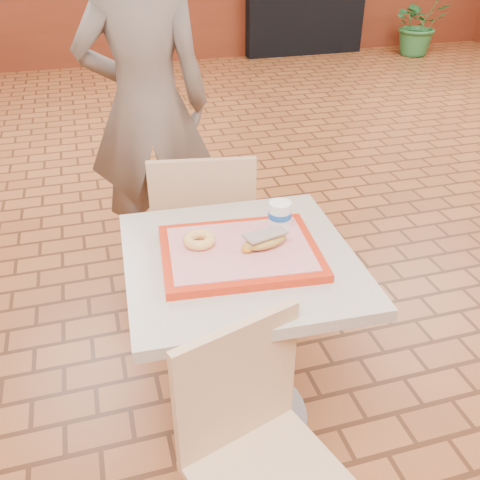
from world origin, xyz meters
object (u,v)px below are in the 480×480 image
object	(u,v)px
chair_main_front	(257,448)
ring_donut	(199,240)
serving_tray	(240,252)
long_john_donut	(264,240)
paper_cup	(280,215)
potted_plant	(420,24)
chair_main_back	(204,235)
customer	(147,107)
main_table	(240,317)

from	to	relation	value
chair_main_front	ring_donut	size ratio (longest dim) A/B	7.83
serving_tray	long_john_donut	size ratio (longest dim) A/B	2.96
paper_cup	potted_plant	world-z (taller)	paper_cup
chair_main_back	ring_donut	xyz separation A→B (m)	(-0.12, -0.52, 0.30)
long_john_donut	serving_tray	bearing A→B (deg)	171.64
paper_cup	customer	bearing A→B (deg)	103.55
main_table	serving_tray	xyz separation A→B (m)	(-0.00, -0.00, 0.26)
chair_main_front	long_john_donut	world-z (taller)	long_john_donut
ring_donut	potted_plant	size ratio (longest dim) A/B	0.13
ring_donut	potted_plant	world-z (taller)	ring_donut
potted_plant	chair_main_back	bearing A→B (deg)	-130.72
ring_donut	main_table	bearing A→B (deg)	-26.84
ring_donut	long_john_donut	distance (m)	0.20
chair_main_front	customer	world-z (taller)	customer
customer	serving_tray	distance (m)	1.23
main_table	potted_plant	size ratio (longest dim) A/B	0.95
serving_tray	paper_cup	bearing A→B (deg)	27.36
serving_tray	potted_plant	world-z (taller)	potted_plant
chair_main_back	long_john_donut	distance (m)	0.67
customer	paper_cup	xyz separation A→B (m)	(0.28, -1.14, -0.03)
customer	potted_plant	xyz separation A→B (m)	(4.09, 3.97, -0.47)
paper_cup	potted_plant	distance (m)	6.39
main_table	chair_main_back	xyz separation A→B (m)	(0.01, 0.58, -0.01)
serving_tray	customer	bearing A→B (deg)	95.42
chair_main_front	paper_cup	distance (m)	0.72
chair_main_front	chair_main_back	distance (m)	1.05
main_table	chair_main_front	world-z (taller)	chair_main_front
main_table	serving_tray	size ratio (longest dim) A/B	1.55
customer	long_john_donut	world-z (taller)	customer
chair_main_back	paper_cup	world-z (taller)	chair_main_back
potted_plant	main_table	bearing A→B (deg)	-127.47
serving_tray	ring_donut	bearing A→B (deg)	153.16
chair_main_front	long_john_donut	size ratio (longest dim) A/B	4.91
chair_main_back	ring_donut	bearing A→B (deg)	86.90
chair_main_front	serving_tray	world-z (taller)	chair_main_front
serving_tray	paper_cup	size ratio (longest dim) A/B	5.15
main_table	ring_donut	size ratio (longest dim) A/B	7.31
paper_cup	serving_tray	bearing A→B (deg)	-152.64
long_john_donut	paper_cup	xyz separation A→B (m)	(0.08, 0.09, 0.03)
chair_main_back	ring_donut	distance (m)	0.61
serving_tray	long_john_donut	distance (m)	0.08
main_table	serving_tray	bearing A→B (deg)	-135.00
chair_main_back	potted_plant	bearing A→B (deg)	-120.59
chair_main_back	customer	bearing A→B (deg)	-69.26
chair_main_back	paper_cup	distance (m)	0.62
main_table	paper_cup	bearing A→B (deg)	27.36
chair_main_back	long_john_donut	xyz separation A→B (m)	(0.07, -0.59, 0.31)
main_table	long_john_donut	distance (m)	0.31
customer	paper_cup	distance (m)	1.17
chair_main_back	serving_tray	world-z (taller)	chair_main_back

